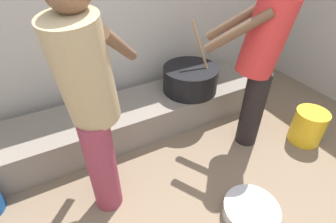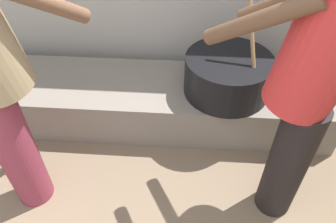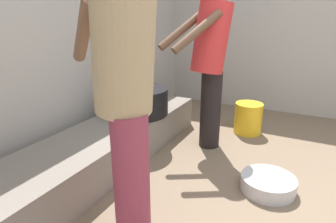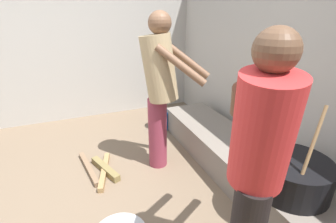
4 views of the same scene
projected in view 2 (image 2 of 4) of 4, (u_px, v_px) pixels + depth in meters
name	position (u px, v px, depth m)	size (l,w,h in m)	color
hearth_ledge	(140.00, 100.00, 2.34)	(2.70, 0.60, 0.32)	slate
cooking_pot_main	(228.00, 75.00, 2.08)	(0.57, 0.57, 0.71)	black
cook_in_red_shirt	(312.00, 80.00, 1.31)	(0.71, 0.65, 1.57)	black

